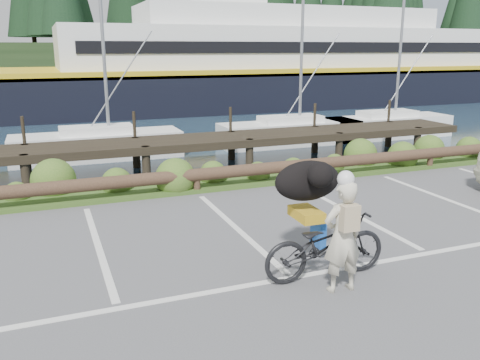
# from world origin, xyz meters

# --- Properties ---
(ground) EXTENTS (72.00, 72.00, 0.00)m
(ground) POSITION_xyz_m (0.00, 0.00, 0.00)
(ground) COLOR #4E4E50
(harbor_backdrop) EXTENTS (170.00, 160.00, 30.00)m
(harbor_backdrop) POSITION_xyz_m (0.40, 78.42, -0.00)
(harbor_backdrop) COLOR #192C3D
(harbor_backdrop) RESTS_ON ground
(vegetation_strip) EXTENTS (34.00, 1.60, 0.10)m
(vegetation_strip) POSITION_xyz_m (0.00, 5.30, 0.05)
(vegetation_strip) COLOR #3D5B21
(vegetation_strip) RESTS_ON ground
(log_rail) EXTENTS (32.00, 0.30, 0.60)m
(log_rail) POSITION_xyz_m (0.00, 4.60, 0.00)
(log_rail) COLOR #443021
(log_rail) RESTS_ON ground
(bicycle) EXTENTS (2.00, 0.73, 1.04)m
(bicycle) POSITION_xyz_m (0.48, -0.54, 0.52)
(bicycle) COLOR black
(bicycle) RESTS_ON ground
(cyclist) EXTENTS (0.60, 0.40, 1.64)m
(cyclist) POSITION_xyz_m (0.47, -1.01, 0.82)
(cyclist) COLOR beige
(cyclist) RESTS_ON ground
(dog) EXTENTS (0.56, 1.12, 0.64)m
(dog) POSITION_xyz_m (0.49, 0.09, 1.36)
(dog) COLOR black
(dog) RESTS_ON bicycle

